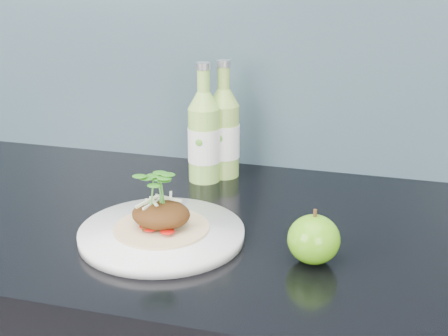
{
  "coord_description": "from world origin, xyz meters",
  "views": [
    {
      "loc": [
        0.28,
        0.82,
        1.31
      ],
      "look_at": [
        0.03,
        1.67,
        1.0
      ],
      "focal_mm": 50.0,
      "sensor_mm": 36.0,
      "label": 1
    }
  ],
  "objects_px": {
    "cider_bottle_left": "(204,137)",
    "cider_bottle_right": "(224,133)",
    "green_apple": "(314,239)",
    "dinner_plate": "(162,234)"
  },
  "relations": [
    {
      "from": "green_apple",
      "to": "cider_bottle_left",
      "type": "distance_m",
      "value": 0.37
    },
    {
      "from": "green_apple",
      "to": "cider_bottle_right",
      "type": "xyz_separation_m",
      "value": [
        -0.22,
        0.3,
        0.05
      ]
    },
    {
      "from": "dinner_plate",
      "to": "green_apple",
      "type": "distance_m",
      "value": 0.23
    },
    {
      "from": "dinner_plate",
      "to": "cider_bottle_right",
      "type": "relative_size",
      "value": 1.46
    },
    {
      "from": "dinner_plate",
      "to": "cider_bottle_right",
      "type": "xyz_separation_m",
      "value": [
        0.01,
        0.29,
        0.08
      ]
    },
    {
      "from": "cider_bottle_left",
      "to": "cider_bottle_right",
      "type": "height_order",
      "value": "same"
    },
    {
      "from": "green_apple",
      "to": "cider_bottle_right",
      "type": "bearing_deg",
      "value": 125.5
    },
    {
      "from": "green_apple",
      "to": "dinner_plate",
      "type": "bearing_deg",
      "value": 177.33
    },
    {
      "from": "cider_bottle_right",
      "to": "dinner_plate",
      "type": "bearing_deg",
      "value": -94.24
    },
    {
      "from": "dinner_plate",
      "to": "green_apple",
      "type": "height_order",
      "value": "green_apple"
    }
  ]
}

